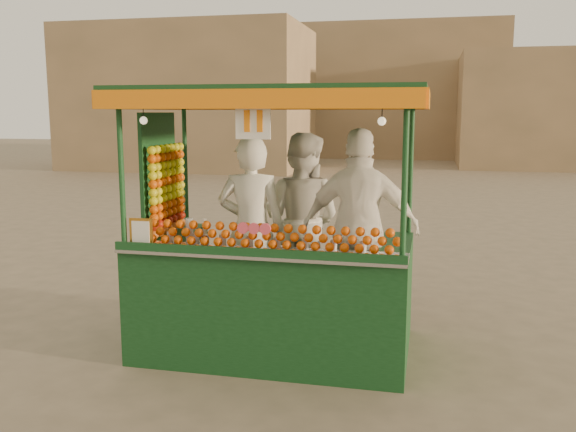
% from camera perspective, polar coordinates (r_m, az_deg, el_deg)
% --- Properties ---
extents(ground, '(90.00, 90.00, 0.00)m').
position_cam_1_polar(ground, '(6.70, 0.64, -11.68)').
color(ground, '#685C4A').
rests_on(ground, ground).
extents(building_left, '(10.00, 6.00, 6.00)m').
position_cam_1_polar(building_left, '(28.08, -8.87, 10.52)').
color(building_left, '#9B7B58').
rests_on(building_left, ground).
extents(building_right, '(9.00, 6.00, 5.00)m').
position_cam_1_polar(building_right, '(30.64, 23.83, 8.80)').
color(building_right, '#9B7B58').
rests_on(building_right, ground).
extents(building_center, '(14.00, 7.00, 7.00)m').
position_cam_1_polar(building_center, '(36.27, 7.74, 11.06)').
color(building_center, '#9B7B58').
rests_on(building_center, ground).
extents(juice_cart, '(2.91, 1.89, 2.65)m').
position_cam_1_polar(juice_cart, '(6.27, -1.96, -4.86)').
color(juice_cart, '#0E3414').
rests_on(juice_cart, ground).
extents(vendor_left, '(0.73, 0.52, 1.87)m').
position_cam_1_polar(vendor_left, '(6.32, -3.35, -1.23)').
color(vendor_left, silver).
rests_on(vendor_left, ground).
extents(vendor_middle, '(1.05, 0.90, 1.89)m').
position_cam_1_polar(vendor_middle, '(6.87, 1.25, -0.29)').
color(vendor_middle, beige).
rests_on(vendor_middle, ground).
extents(vendor_right, '(1.17, 0.54, 1.96)m').
position_cam_1_polar(vendor_right, '(6.16, 6.61, -1.15)').
color(vendor_right, white).
rests_on(vendor_right, ground).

